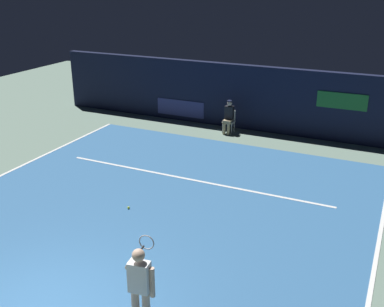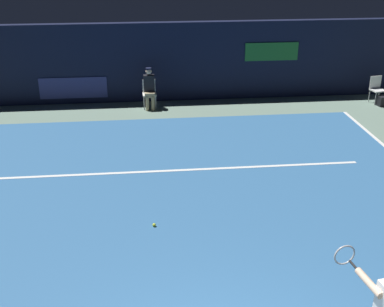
{
  "view_description": "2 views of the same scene",
  "coord_description": "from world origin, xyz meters",
  "views": [
    {
      "loc": [
        5.55,
        -5.11,
        5.91
      ],
      "look_at": [
        0.26,
        6.19,
        1.09
      ],
      "focal_mm": 43.37,
      "sensor_mm": 36.0,
      "label": 1
    },
    {
      "loc": [
        -0.85,
        -4.02,
        5.2
      ],
      "look_at": [
        0.17,
        5.7,
        0.87
      ],
      "focal_mm": 46.52,
      "sensor_mm": 36.0,
      "label": 2
    }
  ],
  "objects": [
    {
      "name": "line_judge_on_chair",
      "position": [
        -0.6,
        11.43,
        0.69
      ],
      "size": [
        0.45,
        0.54,
        1.32
      ],
      "color": "white",
      "rests_on": "ground"
    },
    {
      "name": "court_surface",
      "position": [
        0.0,
        4.68,
        0.01
      ],
      "size": [
        11.19,
        11.36,
        0.01
      ],
      "primitive_type": "cube",
      "color": "#336699",
      "rests_on": "ground"
    },
    {
      "name": "back_wall",
      "position": [
        -0.0,
        12.31,
        1.3
      ],
      "size": [
        17.63,
        0.33,
        2.6
      ],
      "color": "#141933",
      "rests_on": "ground"
    },
    {
      "name": "tennis_ball",
      "position": [
        -0.72,
        4.23,
        0.05
      ],
      "size": [
        0.07,
        0.07,
        0.07
      ],
      "primitive_type": "sphere",
      "color": "#CCE033",
      "rests_on": "court_surface"
    },
    {
      "name": "line_sideline_right",
      "position": [
        -5.54,
        4.68,
        0.01
      ],
      "size": [
        0.1,
        11.36,
        0.01
      ],
      "primitive_type": "cube",
      "color": "white",
      "rests_on": "court_surface"
    },
    {
      "name": "tennis_player",
      "position": [
        2.0,
        0.41,
        0.99
      ],
      "size": [
        0.72,
        0.93,
        1.73
      ],
      "color": "beige",
      "rests_on": "ground"
    },
    {
      "name": "ground_plane",
      "position": [
        0.0,
        4.68,
        0.0
      ],
      "size": [
        34.59,
        34.59,
        0.0
      ],
      "primitive_type": "plane",
      "color": "slate"
    },
    {
      "name": "line_service",
      "position": [
        0.0,
        6.67,
        0.01
      ],
      "size": [
        8.73,
        0.1,
        0.01
      ],
      "primitive_type": "cube",
      "color": "white",
      "rests_on": "court_surface"
    },
    {
      "name": "line_sideline_left",
      "position": [
        5.54,
        4.68,
        0.01
      ],
      "size": [
        0.1,
        11.36,
        0.01
      ],
      "primitive_type": "cube",
      "color": "white",
      "rests_on": "court_surface"
    }
  ]
}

